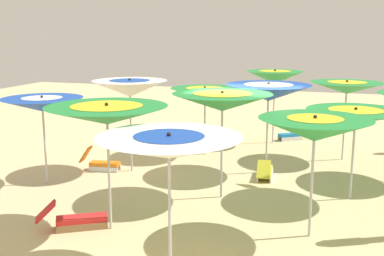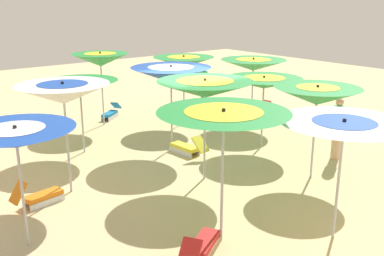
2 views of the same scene
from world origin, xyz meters
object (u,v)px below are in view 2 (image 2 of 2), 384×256
Objects in this scene: beach_umbrella_10 at (223,121)px; lounger_4 at (111,113)px; beach_umbrella_11 at (16,138)px; beach_umbrella_7 at (205,89)px; beach_ball at (202,104)px; beach_umbrella_4 at (171,74)px; lounger_2 at (261,114)px; beach_umbrella_3 at (264,83)px; beachgoer_0 at (204,85)px; beach_umbrella_5 at (80,86)px; lounger_1 at (201,247)px; beach_umbrella_9 at (343,131)px; beach_umbrella_2 at (100,60)px; beach_umbrella_8 at (63,94)px; lounger_3 at (39,196)px; lounger_0 at (187,147)px; beach_umbrella_1 at (184,62)px; beach_umbrella_6 at (317,96)px; beachgoer_1 at (337,128)px.

lounger_4 is at bearing -106.38° from beach_umbrella_10.
beach_umbrella_11 is at bearing -35.79° from beach_umbrella_10.
beach_ball is at bearing -129.53° from beach_umbrella_7.
lounger_2 is at bearing -172.44° from beach_umbrella_4.
beach_umbrella_3 reaches higher than lounger_2.
beach_umbrella_10 is 1.55× the size of beachgoer_0.
beach_umbrella_10 is (0.19, 6.05, 0.33)m from beach_umbrella_5.
lounger_1 is at bearing 82.37° from beach_umbrella_5.
beach_umbrella_4 is 1.08× the size of beach_umbrella_9.
beach_umbrella_2 is 2.10× the size of lounger_2.
lounger_4 is 4.09m from beachgoer_0.
beach_umbrella_7 is 7.87m from beachgoer_0.
beachgoer_0 is (-6.43, -2.28, -1.11)m from beach_umbrella_5.
beach_umbrella_4 is at bearing -152.76° from beach_umbrella_11.
beach_umbrella_2 is 1.90× the size of lounger_1.
beach_umbrella_7 is 2.24× the size of lounger_4.
beach_umbrella_11 is (1.58, 1.69, -0.26)m from beach_umbrella_8.
beach_umbrella_2 reaches higher than beach_umbrella_9.
beach_umbrella_7 is 4.36m from lounger_3.
beach_umbrella_2 is 4.72m from lounger_0.
lounger_4 is 0.69× the size of beachgoer_0.
beach_umbrella_1 is at bearing 17.96° from lounger_3.
beach_umbrella_3 is 1.66× the size of lounger_0.
beach_umbrella_5 is at bearing 13.82° from lounger_4.
beach_umbrella_3 is 1.81× the size of lounger_2.
beach_umbrella_4 is 1.10× the size of beach_umbrella_11.
beach_umbrella_7 is at bearing 23.14° from lounger_2.
lounger_2 is (-6.74, -5.28, -2.06)m from beach_umbrella_10.
beach_umbrella_8 is 2.33m from beach_umbrella_11.
beach_umbrella_4 is 1.06× the size of beach_umbrella_6.
beach_umbrella_10 is at bearing -13.81° from lounger_1.
beach_umbrella_9 is at bearing -60.15° from lounger_3.
lounger_0 is (1.92, 2.64, -1.96)m from beach_umbrella_1.
lounger_4 is at bearing -71.73° from beach_umbrella_3.
beach_umbrella_1 is 1.06× the size of beach_umbrella_11.
beach_umbrella_3 is 1.02× the size of beach_umbrella_5.
beach_umbrella_2 is at bearing 40.93° from lounger_3.
lounger_3 is 7.79m from beachgoer_1.
lounger_3 is (4.39, 1.19, -1.99)m from beach_umbrella_4.
lounger_3 reaches higher than lounger_0.
beach_umbrella_11 is 7.78× the size of beach_ball.
beachgoer_1 is (-6.59, 2.52, -1.40)m from beach_umbrella_8.
beach_umbrella_6 is 1.01× the size of beach_umbrella_9.
beach_ball is at bearing -116.38° from beach_umbrella_9.
beach_umbrella_2 is 3.60m from beach_umbrella_4.
beachgoer_0 reaches higher than beach_ball.
beach_umbrella_11 is 11.41m from beachgoer_0.
beach_umbrella_1 is 1.49× the size of beachgoer_0.
beach_umbrella_5 is at bearing -12.91° from lounger_2.
beach_umbrella_6 is at bearing 56.67° from beachgoer_1.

